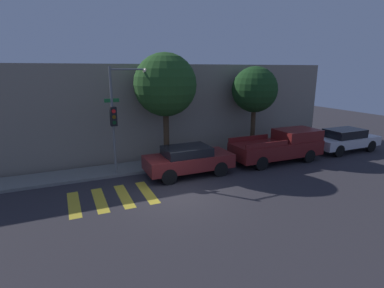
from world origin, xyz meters
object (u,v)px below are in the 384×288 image
Objects in this scene: traffic_light_pole at (121,107)px; tree_midblock at (255,90)px; tree_near_corner at (165,85)px; sedan_near_corner at (188,160)px; pickup_truck at (281,146)px; sedan_middle at (345,139)px.

tree_midblock is (8.21, 0.73, 0.52)m from traffic_light_pole.
tree_near_corner is 1.13× the size of tree_midblock.
tree_near_corner is (-0.45, 2.00, 3.60)m from sedan_near_corner.
traffic_light_pole reaches higher than pickup_truck.
traffic_light_pole is 14.35m from sedan_middle.
traffic_light_pole is at bearing 171.78° from pickup_truck.
pickup_truck is at bearing -8.22° from traffic_light_pole.
sedan_near_corner is 6.46m from tree_midblock.
tree_near_corner is (2.50, 0.73, 0.92)m from traffic_light_pole.
tree_near_corner is at bearing 170.17° from sedan_middle.
traffic_light_pole is 1.17× the size of sedan_middle.
traffic_light_pole is at bearing 174.83° from sedan_middle.
sedan_middle is (11.08, 0.00, -0.01)m from sedan_near_corner.
tree_near_corner reaches higher than pickup_truck.
pickup_truck is at bearing -73.84° from tree_midblock.
sedan_middle is 6.95m from tree_midblock.
tree_near_corner reaches higher than tree_midblock.
sedan_near_corner is 0.81× the size of tree_midblock.
pickup_truck is at bearing -180.00° from sedan_middle.
traffic_light_pole is 1.00× the size of pickup_truck.
pickup_truck reaches higher than sedan_near_corner.
pickup_truck is (8.79, -1.27, -2.56)m from traffic_light_pole.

